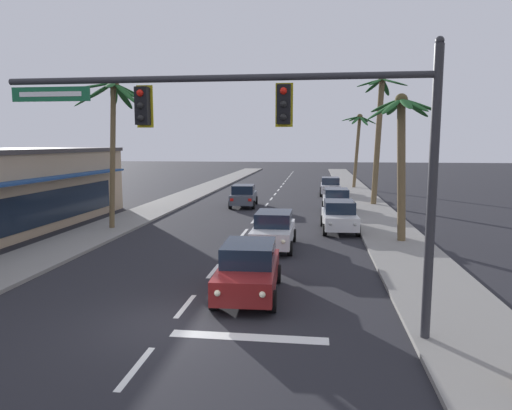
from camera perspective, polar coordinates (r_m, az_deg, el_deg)
name	(u,v)px	position (r m, az deg, el deg)	size (l,w,h in m)	color
ground_plane	(171,324)	(13.07, -10.41, -14.22)	(220.00, 220.00, 0.00)	#232328
sidewalk_right	(374,215)	(32.14, 14.41, -1.15)	(3.20, 110.00, 0.14)	gray
sidewalk_left	(152,210)	(33.93, -12.73, -0.64)	(3.20, 110.00, 0.14)	gray
lane_markings	(265,214)	(31.86, 1.17, -1.10)	(4.28, 87.30, 0.01)	silver
traffic_signal_mast	(291,132)	(11.20, 4.33, 8.96)	(10.59, 0.41, 7.22)	#2D2D33
sedan_lead_at_stop_bar	(249,269)	(14.89, -0.92, -7.88)	(2.06, 4.49, 1.68)	maroon
sedan_third_in_queue	(274,230)	(21.53, 2.19, -3.04)	(1.97, 4.46, 1.68)	silver
sedan_oncoming_far	(244,196)	(35.49, -1.54, 1.17)	(2.14, 4.52, 1.68)	#4C515B
sedan_parked_nearest_kerb	(330,186)	(43.87, 9.17, 2.31)	(1.99, 4.47, 1.68)	silver
sedan_parked_mid_kerb	(339,216)	(26.01, 10.24, -1.31)	(2.05, 4.49, 1.68)	silver
sedan_parked_far_kerb	(336,200)	(32.91, 9.90, 0.56)	(1.99, 4.47, 1.68)	silver
palm_left_second	(113,112)	(26.72, -17.19, 10.88)	(4.32, 4.45, 8.32)	brown
palm_right_second	(401,139)	(23.14, 17.50, 7.82)	(3.47, 3.63, 7.17)	brown
palm_right_third	(379,124)	(37.04, 14.93, 9.65)	(3.84, 3.45, 9.91)	brown
palm_right_farthest	(358,136)	(50.82, 12.49, 8.27)	(3.77, 3.40, 7.94)	brown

